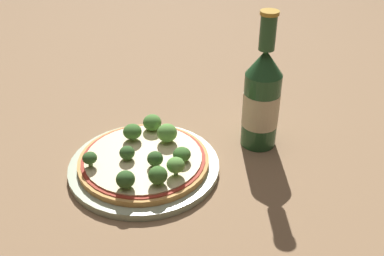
% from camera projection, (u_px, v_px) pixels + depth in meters
% --- Properties ---
extents(ground_plane, '(3.00, 3.00, 0.00)m').
position_uv_depth(ground_plane, '(154.00, 169.00, 0.74)').
color(ground_plane, '#846647').
extents(plate, '(0.25, 0.25, 0.01)m').
position_uv_depth(plate, '(144.00, 166.00, 0.74)').
color(plate, '#A3B293').
rests_on(plate, ground_plane).
extents(pizza, '(0.21, 0.21, 0.01)m').
position_uv_depth(pizza, '(144.00, 160.00, 0.73)').
color(pizza, tan).
rests_on(pizza, plate).
extents(broccoli_floret_0, '(0.03, 0.03, 0.02)m').
position_uv_depth(broccoli_floret_0, '(182.00, 154.00, 0.71)').
color(broccoli_floret_0, '#7A9E5B').
rests_on(broccoli_floret_0, pizza).
extents(broccoli_floret_1, '(0.03, 0.03, 0.03)m').
position_uv_depth(broccoli_floret_1, '(167.00, 133.00, 0.76)').
color(broccoli_floret_1, '#7A9E5B').
rests_on(broccoli_floret_1, pizza).
extents(broccoli_floret_2, '(0.02, 0.02, 0.02)m').
position_uv_depth(broccoli_floret_2, '(127.00, 153.00, 0.72)').
color(broccoli_floret_2, '#7A9E5B').
rests_on(broccoli_floret_2, pizza).
extents(broccoli_floret_3, '(0.03, 0.03, 0.03)m').
position_uv_depth(broccoli_floret_3, '(152.00, 123.00, 0.79)').
color(broccoli_floret_3, '#7A9E5B').
rests_on(broccoli_floret_3, pizza).
extents(broccoli_floret_4, '(0.03, 0.03, 0.03)m').
position_uv_depth(broccoli_floret_4, '(155.00, 159.00, 0.70)').
color(broccoli_floret_4, '#7A9E5B').
rests_on(broccoli_floret_4, pizza).
extents(broccoli_floret_5, '(0.03, 0.03, 0.03)m').
position_uv_depth(broccoli_floret_5, '(132.00, 132.00, 0.76)').
color(broccoli_floret_5, '#7A9E5B').
rests_on(broccoli_floret_5, pizza).
extents(broccoli_floret_6, '(0.03, 0.03, 0.03)m').
position_uv_depth(broccoli_floret_6, '(125.00, 179.00, 0.66)').
color(broccoli_floret_6, '#7A9E5B').
rests_on(broccoli_floret_6, pizza).
extents(broccoli_floret_7, '(0.02, 0.02, 0.02)m').
position_uv_depth(broccoli_floret_7, '(90.00, 158.00, 0.70)').
color(broccoli_floret_7, '#7A9E5B').
rests_on(broccoli_floret_7, pizza).
extents(broccoli_floret_8, '(0.03, 0.03, 0.03)m').
position_uv_depth(broccoli_floret_8, '(176.00, 165.00, 0.68)').
color(broccoli_floret_8, '#7A9E5B').
rests_on(broccoli_floret_8, pizza).
extents(broccoli_floret_9, '(0.03, 0.03, 0.03)m').
position_uv_depth(broccoli_floret_9, '(158.00, 175.00, 0.66)').
color(broccoli_floret_9, '#7A9E5B').
rests_on(broccoli_floret_9, pizza).
extents(beer_bottle, '(0.06, 0.06, 0.24)m').
position_uv_depth(beer_bottle, '(262.00, 99.00, 0.76)').
color(beer_bottle, '#234C28').
rests_on(beer_bottle, ground_plane).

